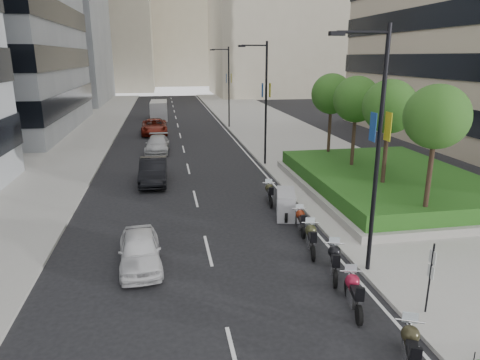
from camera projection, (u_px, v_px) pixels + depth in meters
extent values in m
plane|color=black|center=(264.00, 297.00, 14.69)|extent=(160.00, 160.00, 0.00)
cube|color=#9E9B93|center=(282.00, 135.00, 44.56)|extent=(10.00, 100.00, 0.15)
cube|color=#9E9B93|center=(71.00, 142.00, 41.03)|extent=(8.00, 100.00, 0.15)
cube|color=silver|center=(232.00, 137.00, 43.69)|extent=(0.12, 100.00, 0.01)
cube|color=silver|center=(181.00, 139.00, 42.81)|extent=(0.12, 100.00, 0.01)
cube|color=gray|center=(34.00, 13.00, 72.69)|extent=(22.00, 26.00, 30.00)
cube|color=#B7AD93|center=(281.00, 6.00, 89.06)|extent=(28.00, 24.00, 36.00)
cube|color=#B7AD93|center=(95.00, 17.00, 101.52)|extent=(26.00, 24.00, 34.00)
cube|color=#B7AD93|center=(177.00, 17.00, 123.24)|extent=(30.00, 24.00, 38.00)
cube|color=gray|center=(388.00, 188.00, 25.74)|extent=(10.00, 14.00, 0.40)
cube|color=#244E16|center=(389.00, 178.00, 25.57)|extent=(9.40, 13.40, 0.80)
cylinder|color=#332319|center=(428.00, 181.00, 19.20)|extent=(0.22, 0.22, 4.00)
sphere|color=#1D591C|center=(437.00, 117.00, 18.39)|extent=(2.80, 2.80, 2.80)
cylinder|color=#332319|center=(384.00, 161.00, 22.98)|extent=(0.22, 0.22, 4.00)
sphere|color=#1D591C|center=(390.00, 106.00, 22.18)|extent=(2.80, 2.80, 2.80)
cylinder|color=#332319|center=(353.00, 146.00, 26.77)|extent=(0.22, 0.22, 4.00)
sphere|color=#1D591C|center=(356.00, 99.00, 25.96)|extent=(2.80, 2.80, 2.80)
cylinder|color=#332319|center=(329.00, 135.00, 30.55)|extent=(0.22, 0.22, 4.00)
sphere|color=#1D591C|center=(332.00, 94.00, 29.74)|extent=(2.80, 2.80, 2.80)
cylinder|color=black|center=(378.00, 158.00, 15.11)|extent=(0.16, 0.16, 9.00)
cylinder|color=black|center=(363.00, 32.00, 13.80)|extent=(1.80, 0.10, 0.10)
cube|color=black|center=(337.00, 34.00, 13.66)|extent=(0.50, 0.22, 0.14)
cube|color=gold|center=(388.00, 127.00, 14.86)|extent=(0.02, 0.45, 1.00)
cube|color=navy|center=(373.00, 127.00, 14.76)|extent=(0.02, 0.45, 1.00)
cylinder|color=black|center=(266.00, 106.00, 31.19)|extent=(0.16, 0.16, 9.00)
cylinder|color=black|center=(254.00, 45.00, 29.87)|extent=(1.80, 0.10, 0.10)
cube|color=black|center=(242.00, 46.00, 29.74)|extent=(0.50, 0.22, 0.14)
cube|color=gold|center=(270.00, 90.00, 30.93)|extent=(0.02, 0.45, 1.00)
cube|color=navy|center=(262.00, 90.00, 30.84)|extent=(0.02, 0.45, 1.00)
cylinder|color=black|center=(229.00, 88.00, 48.22)|extent=(0.16, 0.16, 9.00)
cylinder|color=black|center=(220.00, 49.00, 46.90)|extent=(1.80, 0.10, 0.10)
cube|color=black|center=(212.00, 50.00, 46.76)|extent=(0.50, 0.22, 0.14)
cube|color=gold|center=(231.00, 78.00, 47.96)|extent=(0.02, 0.45, 1.00)
cube|color=navy|center=(226.00, 78.00, 47.86)|extent=(0.02, 0.45, 1.00)
cylinder|color=black|center=(429.00, 281.00, 13.26)|extent=(0.06, 0.06, 2.50)
cube|color=silver|center=(433.00, 257.00, 13.04)|extent=(0.02, 0.32, 0.42)
cube|color=silver|center=(431.00, 272.00, 13.18)|extent=(0.02, 0.32, 0.42)
cylinder|color=black|center=(406.00, 340.00, 11.94)|extent=(0.38, 0.63, 0.64)
cube|color=silver|center=(410.00, 355.00, 11.08)|extent=(0.65, 0.92, 0.43)
sphere|color=black|center=(410.00, 334.00, 11.29)|extent=(0.49, 0.49, 0.49)
cube|color=black|center=(413.00, 352.00, 10.70)|extent=(0.58, 0.82, 0.16)
cylinder|color=silver|center=(410.00, 321.00, 11.48)|extent=(0.71, 0.37, 0.05)
cylinder|color=black|center=(359.00, 315.00, 13.11)|extent=(0.24, 0.63, 0.62)
cylinder|color=black|center=(348.00, 288.00, 14.65)|extent=(0.24, 0.63, 0.62)
cube|color=silver|center=(354.00, 297.00, 13.78)|extent=(0.47, 0.90, 0.42)
sphere|color=maroon|center=(352.00, 281.00, 14.00)|extent=(0.48, 0.48, 0.48)
cube|color=black|center=(357.00, 293.00, 13.41)|extent=(0.43, 0.79, 0.16)
cylinder|color=silver|center=(351.00, 271.00, 14.19)|extent=(0.74, 0.20, 0.05)
cylinder|color=black|center=(335.00, 279.00, 15.19)|extent=(0.32, 0.64, 0.63)
cylinder|color=black|center=(333.00, 259.00, 16.74)|extent=(0.32, 0.64, 0.63)
cube|color=silver|center=(334.00, 265.00, 15.87)|extent=(0.57, 0.92, 0.43)
sphere|color=black|center=(334.00, 252.00, 16.08)|extent=(0.49, 0.49, 0.49)
cube|color=black|center=(335.00, 261.00, 15.49)|extent=(0.52, 0.82, 0.16)
cylinder|color=silver|center=(334.00, 243.00, 16.28)|extent=(0.73, 0.29, 0.05)
cylinder|color=black|center=(313.00, 253.00, 17.23)|extent=(0.26, 0.64, 0.62)
cylinder|color=black|center=(309.00, 237.00, 18.77)|extent=(0.26, 0.64, 0.62)
cube|color=silver|center=(311.00, 242.00, 17.91)|extent=(0.48, 0.90, 0.42)
sphere|color=#2F301B|center=(311.00, 230.00, 18.12)|extent=(0.48, 0.48, 0.48)
cube|color=black|center=(312.00, 237.00, 17.53)|extent=(0.44, 0.80, 0.16)
cylinder|color=silver|center=(310.00, 223.00, 18.32)|extent=(0.74, 0.21, 0.05)
cylinder|color=black|center=(303.00, 233.00, 19.31)|extent=(0.19, 0.58, 0.57)
cylinder|color=black|center=(298.00, 221.00, 20.73)|extent=(0.19, 0.58, 0.57)
cube|color=silver|center=(301.00, 224.00, 19.93)|extent=(0.39, 0.82, 0.39)
sphere|color=maroon|center=(300.00, 214.00, 20.13)|extent=(0.44, 0.44, 0.44)
cube|color=black|center=(302.00, 220.00, 19.58)|extent=(0.36, 0.72, 0.15)
cylinder|color=silver|center=(300.00, 208.00, 20.31)|extent=(0.68, 0.15, 0.05)
cylinder|color=black|center=(286.00, 216.00, 21.19)|extent=(0.28, 0.66, 0.65)
cylinder|color=black|center=(285.00, 205.00, 22.79)|extent=(0.28, 0.66, 0.65)
cube|color=gray|center=(286.00, 204.00, 21.89)|extent=(1.40, 2.34, 1.30)
cylinder|color=black|center=(271.00, 203.00, 23.24)|extent=(0.19, 0.61, 0.60)
cylinder|color=black|center=(268.00, 194.00, 24.72)|extent=(0.19, 0.61, 0.60)
cube|color=silver|center=(270.00, 196.00, 23.89)|extent=(0.39, 0.85, 0.40)
sphere|color=#2A2917|center=(269.00, 188.00, 24.09)|extent=(0.46, 0.46, 0.46)
cube|color=black|center=(270.00, 192.00, 23.53)|extent=(0.36, 0.75, 0.15)
cylinder|color=silver|center=(269.00, 183.00, 24.28)|extent=(0.71, 0.14, 0.05)
imported|color=silver|center=(140.00, 250.00, 16.67)|extent=(1.86, 4.06, 1.35)
imported|color=black|center=(153.00, 171.00, 27.73)|extent=(1.80, 4.88, 1.60)
imported|color=#B1B1B3|center=(157.00, 144.00, 36.62)|extent=(2.22, 4.90, 1.39)
imported|color=maroon|center=(154.00, 127.00, 45.30)|extent=(2.72, 5.78, 1.60)
cube|color=#B5B5B8|center=(159.00, 110.00, 56.30)|extent=(2.22, 5.57, 2.32)
cube|color=#B5B5B8|center=(159.00, 116.00, 54.46)|extent=(2.13, 1.37, 1.22)
cylinder|color=black|center=(152.00, 118.00, 54.48)|extent=(0.28, 0.77, 0.77)
cylinder|color=black|center=(166.00, 118.00, 54.78)|extent=(0.28, 0.77, 0.77)
cylinder|color=black|center=(153.00, 114.00, 58.04)|extent=(0.28, 0.77, 0.77)
cylinder|color=black|center=(166.00, 114.00, 58.34)|extent=(0.28, 0.77, 0.77)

